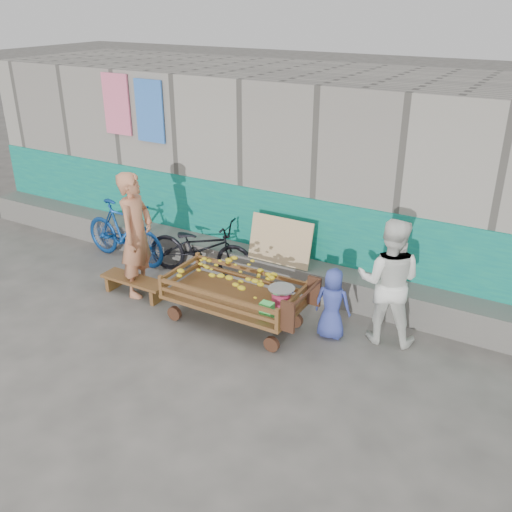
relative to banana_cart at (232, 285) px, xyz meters
The scene contains 9 objects.
ground 1.19m from the banana_cart, 101.25° to the right, with size 80.00×80.00×0.00m, color #4D4B46.
building_wall 3.16m from the banana_cart, 93.84° to the left, with size 12.00×3.50×3.00m.
banana_cart is the anchor object (origin of this frame).
bench 1.73m from the banana_cart, behind, with size 1.07×0.32×0.27m.
vendor_man 1.71m from the banana_cart, behind, with size 0.68×0.45×1.88m, color tan.
woman 2.05m from the banana_cart, 18.95° to the left, with size 0.81×0.63×1.67m, color white.
child 1.36m from the banana_cart, 15.91° to the left, with size 0.47×0.31×0.97m, color #3948A2.
bicycle_dark 1.61m from the banana_cart, 140.14° to the left, with size 0.62×1.77×0.93m, color black.
bicycle_blue 2.77m from the banana_cart, 162.55° to the left, with size 0.49×1.72×1.03m, color navy.
Camera 1 is at (3.87, -4.66, 4.10)m, focal length 40.00 mm.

